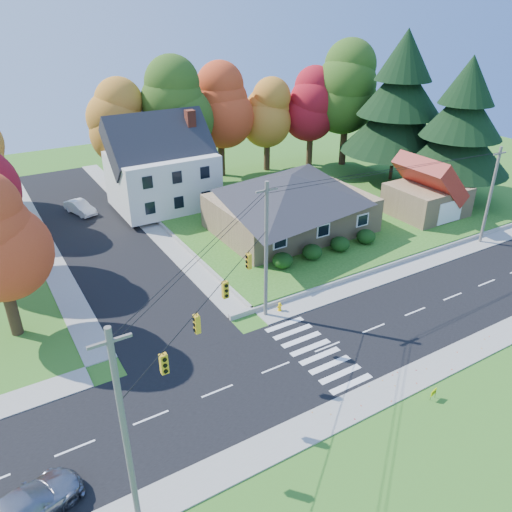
{
  "coord_description": "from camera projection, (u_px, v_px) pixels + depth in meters",
  "views": [
    {
      "loc": [
        -17.38,
        -19.97,
        20.02
      ],
      "look_at": [
        -0.61,
        8.0,
        3.29
      ],
      "focal_mm": 35.0,
      "sensor_mm": 36.0,
      "label": 1
    }
  ],
  "objects": [
    {
      "name": "ground",
      "position": [
        327.0,
        347.0,
        32.33
      ],
      "size": [
        120.0,
        120.0,
        0.0
      ],
      "primitive_type": "plane",
      "color": "#3D7923"
    },
    {
      "name": "road_main",
      "position": [
        327.0,
        347.0,
        32.32
      ],
      "size": [
        90.0,
        8.0,
        0.02
      ],
      "primitive_type": "cube",
      "color": "black",
      "rests_on": "ground"
    },
    {
      "name": "road_cross",
      "position": [
        96.0,
        231.0,
        48.5
      ],
      "size": [
        8.0,
        44.0,
        0.02
      ],
      "primitive_type": "cube",
      "color": "black",
      "rests_on": "ground"
    },
    {
      "name": "sidewalk_north",
      "position": [
        284.0,
        310.0,
        36.13
      ],
      "size": [
        90.0,
        2.0,
        0.08
      ],
      "primitive_type": "cube",
      "color": "#9C9A90",
      "rests_on": "ground"
    },
    {
      "name": "sidewalk_south",
      "position": [
        382.0,
        393.0,
        28.5
      ],
      "size": [
        90.0,
        2.0,
        0.08
      ],
      "primitive_type": "cube",
      "color": "#9C9A90",
      "rests_on": "ground"
    },
    {
      "name": "lawn",
      "position": [
        302.0,
        205.0,
        54.19
      ],
      "size": [
        30.0,
        30.0,
        0.5
      ],
      "primitive_type": "cube",
      "color": "#3D7923",
      "rests_on": "ground"
    },
    {
      "name": "ranch_house",
      "position": [
        291.0,
        201.0,
        46.71
      ],
      "size": [
        14.6,
        10.6,
        5.4
      ],
      "color": "tan",
      "rests_on": "lawn"
    },
    {
      "name": "colonial_house",
      "position": [
        162.0,
        168.0,
        51.62
      ],
      "size": [
        10.4,
        8.4,
        9.6
      ],
      "color": "silver",
      "rests_on": "lawn"
    },
    {
      "name": "garage",
      "position": [
        428.0,
        192.0,
        50.24
      ],
      "size": [
        7.3,
        6.3,
        4.6
      ],
      "color": "tan",
      "rests_on": "lawn"
    },
    {
      "name": "hedge_row",
      "position": [
        326.0,
        248.0,
        42.72
      ],
      "size": [
        10.7,
        1.7,
        1.27
      ],
      "color": "#163A10",
      "rests_on": "lawn"
    },
    {
      "name": "traffic_infrastructure",
      "position": [
        317.0,
        269.0,
        30.94
      ],
      "size": [
        38.1,
        10.66,
        10.0
      ],
      "color": "#666059",
      "rests_on": "ground"
    },
    {
      "name": "tree_lot_0",
      "position": [
        121.0,
        123.0,
        53.56
      ],
      "size": [
        6.72,
        6.72,
        12.51
      ],
      "color": "#3F2A19",
      "rests_on": "lawn"
    },
    {
      "name": "tree_lot_1",
      "position": [
        175.0,
        106.0,
        54.95
      ],
      "size": [
        7.84,
        7.84,
        14.6
      ],
      "color": "#3F2A19",
      "rests_on": "lawn"
    },
    {
      "name": "tree_lot_2",
      "position": [
        220.0,
        106.0,
        58.75
      ],
      "size": [
        7.28,
        7.28,
        13.56
      ],
      "color": "#3F2A19",
      "rests_on": "lawn"
    },
    {
      "name": "tree_lot_3",
      "position": [
        267.0,
        113.0,
        61.33
      ],
      "size": [
        6.16,
        6.16,
        11.47
      ],
      "color": "#3F2A19",
      "rests_on": "lawn"
    },
    {
      "name": "tree_lot_4",
      "position": [
        312.0,
        105.0,
        63.02
      ],
      "size": [
        6.72,
        6.72,
        12.51
      ],
      "color": "#3F2A19",
      "rests_on": "lawn"
    },
    {
      "name": "tree_lot_5",
      "position": [
        348.0,
        88.0,
        62.43
      ],
      "size": [
        8.4,
        8.4,
        15.64
      ],
      "color": "#3F2A19",
      "rests_on": "lawn"
    },
    {
      "name": "conifer_east_a",
      "position": [
        400.0,
        105.0,
        57.18
      ],
      "size": [
        12.8,
        12.8,
        16.96
      ],
      "color": "#3F2A19",
      "rests_on": "lawn"
    },
    {
      "name": "conifer_east_b",
      "position": [
        461.0,
        127.0,
        52.04
      ],
      "size": [
        11.2,
        11.2,
        14.84
      ],
      "color": "#3F2A19",
      "rests_on": "lawn"
    },
    {
      "name": "silver_sedan",
      "position": [
        24.0,
        508.0,
        21.22
      ],
      "size": [
        5.52,
        3.67,
        1.49
      ],
      "primitive_type": "imported",
      "rotation": [
        0.0,
        0.0,
        1.91
      ],
      "color": "gray",
      "rests_on": "road_main"
    },
    {
      "name": "white_car",
      "position": [
        80.0,
        207.0,
        52.22
      ],
      "size": [
        2.67,
        4.43,
        1.38
      ],
      "primitive_type": "imported",
      "rotation": [
        0.0,
        0.0,
        0.31
      ],
      "color": "silver",
      "rests_on": "road_cross"
    },
    {
      "name": "fire_hydrant",
      "position": [
        280.0,
        307.0,
        35.9
      ],
      "size": [
        0.42,
        0.33,
        0.74
      ],
      "color": "yellow",
      "rests_on": "ground"
    },
    {
      "name": "yard_sign",
      "position": [
        434.0,
        393.0,
        27.9
      ],
      "size": [
        0.53,
        0.15,
        0.67
      ],
      "color": "black",
      "rests_on": "ground"
    }
  ]
}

